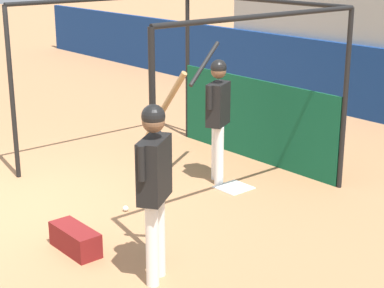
# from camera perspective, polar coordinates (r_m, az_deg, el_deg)

# --- Properties ---
(ground_plane) EXTENTS (60.00, 60.00, 0.00)m
(ground_plane) POSITION_cam_1_polar(r_m,az_deg,el_deg) (8.79, -16.25, -5.51)
(ground_plane) COLOR #A8754C
(outfield_wall) EXTENTS (24.00, 0.12, 1.44)m
(outfield_wall) POSITION_cam_1_polar(r_m,az_deg,el_deg) (13.26, 14.15, 5.46)
(outfield_wall) COLOR navy
(outfield_wall) RESTS_ON ground
(batting_cage) EXTENTS (3.43, 3.36, 2.55)m
(batting_cage) POSITION_cam_1_polar(r_m,az_deg,el_deg) (9.72, 3.36, 4.30)
(batting_cage) COLOR black
(batting_cage) RESTS_ON ground
(home_plate) EXTENTS (0.44, 0.44, 0.02)m
(home_plate) POSITION_cam_1_polar(r_m,az_deg,el_deg) (9.14, 3.74, -3.88)
(home_plate) COLOR white
(home_plate) RESTS_ON ground
(player_batter) EXTENTS (0.73, 0.75, 1.95)m
(player_batter) POSITION_cam_1_polar(r_m,az_deg,el_deg) (9.07, 2.29, 3.13)
(player_batter) COLOR white
(player_batter) RESTS_ON ground
(player_waiting) EXTENTS (0.71, 0.67, 2.13)m
(player_waiting) POSITION_cam_1_polar(r_m,az_deg,el_deg) (6.29, -3.35, -2.80)
(player_waiting) COLOR white
(player_waiting) RESTS_ON ground
(equipment_bag) EXTENTS (0.70, 0.28, 0.28)m
(equipment_bag) POSITION_cam_1_polar(r_m,az_deg,el_deg) (7.38, -10.34, -8.35)
(equipment_bag) COLOR maroon
(equipment_bag) RESTS_ON ground
(baseball) EXTENTS (0.07, 0.07, 0.07)m
(baseball) POSITION_cam_1_polar(r_m,az_deg,el_deg) (8.38, -5.92, -5.72)
(baseball) COLOR white
(baseball) RESTS_ON ground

